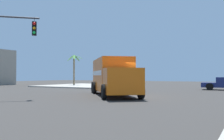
{
  "coord_description": "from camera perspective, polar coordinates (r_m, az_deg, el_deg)",
  "views": [
    {
      "loc": [
        -16.64,
        -7.78,
        1.56
      ],
      "look_at": [
        -0.15,
        1.69,
        1.99
      ],
      "focal_mm": 39.41,
      "sensor_mm": 36.0,
      "label": 1
    }
  ],
  "objects": [
    {
      "name": "delivery_truck",
      "position": [
        19.41,
        0.27,
        -1.41
      ],
      "size": [
        7.76,
        7.14,
        2.92
      ],
      "color": "orange",
      "rests_on": "ground"
    },
    {
      "name": "ground_plane",
      "position": [
        18.44,
        4.81,
        -6.14
      ],
      "size": [
        100.0,
        100.0,
        0.0
      ],
      "primitive_type": "plane",
      "color": "#33302D"
    },
    {
      "name": "palm_tree_far",
      "position": [
        38.79,
        -8.78,
        1.19
      ],
      "size": [
        2.45,
        2.83,
        4.67
      ],
      "color": "#7A6647",
      "rests_on": "sidewalk_corner_far"
    },
    {
      "name": "sidewalk_corner_far",
      "position": [
        36.53,
        -5.26,
        -3.63
      ],
      "size": [
        12.24,
        12.24,
        0.14
      ],
      "primitive_type": "cube",
      "color": "#9E998E",
      "rests_on": "ground"
    }
  ]
}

